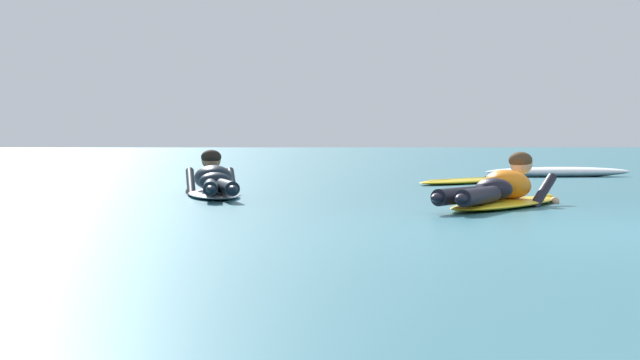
{
  "coord_description": "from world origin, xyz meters",
  "views": [
    {
      "loc": [
        -2.8,
        -7.24,
        0.62
      ],
      "look_at": [
        -2.06,
        4.04,
        0.21
      ],
      "focal_mm": 65.08,
      "sensor_mm": 36.0,
      "label": 1
    }
  ],
  "objects": [
    {
      "name": "whitewater_mid_left",
      "position": [
        2.19,
        10.86,
        0.07
      ],
      "size": [
        2.42,
        0.73,
        0.16
      ],
      "color": "white",
      "rests_on": "ground"
    },
    {
      "name": "drifting_surfboard",
      "position": [
        0.12,
        8.22,
        0.03
      ],
      "size": [
        1.62,
        1.69,
        0.16
      ],
      "color": "yellow",
      "rests_on": "ground"
    },
    {
      "name": "surfer_near",
      "position": [
        -0.51,
        2.9,
        0.14
      ],
      "size": [
        1.72,
        2.38,
        0.54
      ],
      "color": "yellow",
      "rests_on": "ground"
    },
    {
      "name": "surfer_far",
      "position": [
        -3.11,
        4.82,
        0.14
      ],
      "size": [
        0.68,
        2.43,
        0.55
      ],
      "color": "silver",
      "rests_on": "ground"
    },
    {
      "name": "ground_plane",
      "position": [
        0.0,
        10.0,
        0.0
      ],
      "size": [
        120.0,
        120.0,
        0.0
      ],
      "primitive_type": "plane",
      "color": "#2D6B7A"
    }
  ]
}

